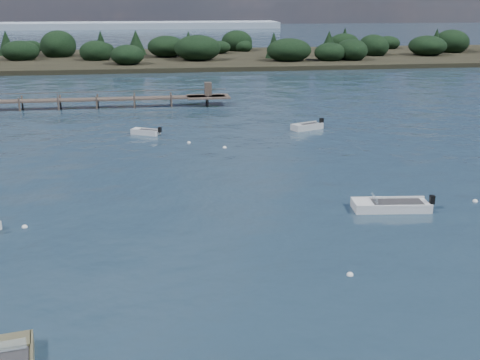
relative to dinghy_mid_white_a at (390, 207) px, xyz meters
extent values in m
plane|color=#162735|center=(-11.37, 50.19, -0.15)|extent=(400.00, 400.00, 0.00)
cube|color=silver|center=(0.02, 0.00, -0.05)|extent=(4.77, 2.23, 0.67)
cube|color=silver|center=(-1.72, 0.19, 0.34)|extent=(1.27, 1.67, 0.13)
cube|color=#29292B|center=(0.38, -0.04, 0.26)|extent=(3.26, 1.72, 0.12)
cube|color=silver|center=(-0.07, -0.80, 0.34)|extent=(4.59, 0.63, 0.13)
cube|color=silver|center=(0.11, 0.80, 0.34)|extent=(4.59, 0.63, 0.13)
cube|color=black|center=(2.51, -0.28, 0.45)|extent=(0.30, 0.35, 0.53)
cylinder|color=black|center=(2.51, -0.28, -0.01)|extent=(0.11, 0.11, 0.53)
cube|color=silver|center=(-0.99, 0.11, 0.57)|extent=(0.29, 1.25, 0.40)
cube|color=#6A6647|center=(-19.59, -12.58, 0.31)|extent=(1.53, 1.22, 0.13)
cube|color=silver|center=(-19.47, -13.24, 0.52)|extent=(1.11, 0.33, 0.38)
cube|color=silver|center=(-14.78, 23.25, -0.06)|extent=(2.82, 2.18, 0.61)
cube|color=silver|center=(-15.66, 23.72, 0.30)|extent=(1.01, 1.14, 0.12)
cube|color=#29292B|center=(-14.59, 23.15, 0.23)|extent=(1.98, 1.59, 0.11)
cube|color=silver|center=(-15.00, 22.83, 0.30)|extent=(2.37, 1.34, 0.12)
cube|color=silver|center=(-14.55, 23.66, 0.30)|extent=(2.37, 1.34, 0.12)
cube|color=black|center=(-13.45, 22.53, 0.40)|extent=(0.36, 0.38, 0.48)
cylinder|color=black|center=(-13.45, 22.53, -0.02)|extent=(0.12, 0.12, 0.48)
cube|color=#ADB2B4|center=(0.80, 23.12, -0.05)|extent=(3.36, 2.36, 0.73)
cube|color=#ADB2B4|center=(-0.30, 22.66, 0.38)|extent=(1.13, 1.33, 0.15)
cube|color=#29292B|center=(1.03, 23.21, 0.30)|extent=(2.34, 1.74, 0.12)
cube|color=#ADB2B4|center=(1.01, 22.60, 0.38)|extent=(2.92, 1.32, 0.15)
cube|color=#ADB2B4|center=(0.58, 23.63, 0.38)|extent=(2.92, 1.32, 0.15)
cube|color=black|center=(2.45, 23.81, 0.50)|extent=(0.41, 0.44, 0.57)
cylinder|color=black|center=(2.45, 23.81, 0.01)|extent=(0.14, 0.14, 0.57)
sphere|color=white|center=(-5.33, -8.32, -0.15)|extent=(0.32, 0.32, 0.32)
sphere|color=white|center=(-21.50, 0.22, -0.15)|extent=(0.32, 0.32, 0.32)
sphere|color=white|center=(5.88, 0.60, -0.15)|extent=(0.32, 0.32, 0.32)
sphere|color=white|center=(-10.98, 19.18, -0.15)|extent=(0.32, 0.32, 0.32)
sphere|color=white|center=(-8.07, 16.91, -0.15)|extent=(0.32, 0.32, 0.32)
cube|color=#50433A|center=(-7.37, 38.19, 0.85)|extent=(5.00, 3.20, 0.18)
cube|color=#50433A|center=(-7.37, 38.19, 1.75)|extent=(0.80, 0.80, 1.60)
cylinder|color=#50433A|center=(-28.84, 37.34, 0.25)|extent=(0.20, 0.20, 2.20)
cylinder|color=#50433A|center=(-28.84, 39.05, 0.25)|extent=(0.20, 0.20, 2.20)
cylinder|color=#50433A|center=(-24.57, 37.34, 0.25)|extent=(0.20, 0.20, 2.20)
cylinder|color=#50433A|center=(-24.57, 39.05, 0.25)|extent=(0.20, 0.20, 2.20)
cylinder|color=#50433A|center=(-20.31, 37.34, 0.25)|extent=(0.20, 0.20, 2.20)
cylinder|color=#50433A|center=(-20.31, 39.05, 0.25)|extent=(0.20, 0.20, 2.20)
cylinder|color=#50433A|center=(-16.04, 37.34, 0.25)|extent=(0.20, 0.20, 2.20)
cylinder|color=#50433A|center=(-16.04, 39.05, 0.25)|extent=(0.20, 0.20, 2.20)
cylinder|color=#50433A|center=(-11.77, 37.34, 0.25)|extent=(0.20, 0.20, 2.20)
cylinder|color=#50433A|center=(-11.77, 39.05, 0.25)|extent=(0.20, 0.20, 2.20)
cylinder|color=#50433A|center=(-7.51, 37.34, 0.25)|extent=(0.20, 0.20, 2.20)
cylinder|color=#50433A|center=(-7.51, 39.05, 0.25)|extent=(0.20, 0.20, 2.20)
cube|color=black|center=(13.63, 90.19, -0.15)|extent=(190.00, 40.00, 1.60)
ellipsoid|color=black|center=(13.63, 90.19, 2.65)|extent=(180.50, 36.00, 4.40)
camera|label=1|loc=(-14.19, -32.75, 12.31)|focal=45.00mm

